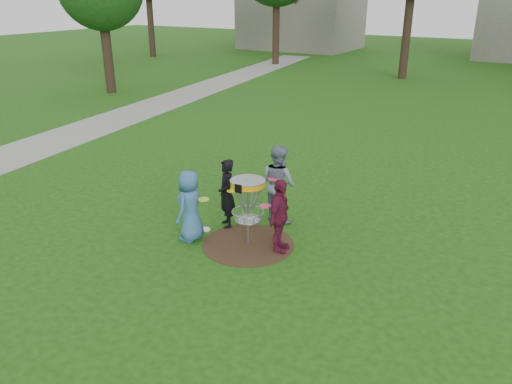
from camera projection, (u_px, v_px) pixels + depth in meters
The scene contains 10 objects.
ground at pixel (248, 244), 9.72m from camera, with size 100.00×100.00×0.00m, color #19470F.
dirt_patch at pixel (248, 244), 9.72m from camera, with size 1.80×1.80×0.01m, color #47331E.
concrete_path at pixel (145, 109), 20.84m from camera, with size 2.20×40.00×0.02m, color #9E9E99.
player_blue at pixel (190, 206), 9.67m from camera, with size 0.70×0.46×1.43m, color #366494.
player_black at pixel (226, 194), 10.23m from camera, with size 0.53×0.35×1.46m, color black.
player_grey at pixel (278, 183), 10.51m from camera, with size 0.80×0.63×1.65m, color slate.
player_maroon at pixel (280, 216), 9.23m from camera, with size 0.84×0.35×1.43m, color maroon.
disc_on_grass at pixel (205, 229), 10.31m from camera, with size 0.22×0.22×0.02m, color silver.
disc_golf_basket at pixel (248, 196), 9.34m from camera, with size 0.66×0.67×1.38m.
held_discs at pixel (244, 193), 9.74m from camera, with size 1.40×1.56×0.15m.
Camera 1 is at (4.55, -7.33, 4.59)m, focal length 35.00 mm.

